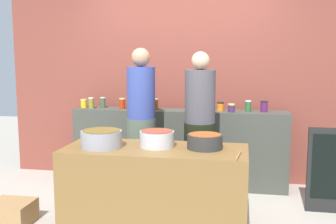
{
  "coord_description": "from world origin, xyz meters",
  "views": [
    {
      "loc": [
        0.79,
        -3.89,
        1.66
      ],
      "look_at": [
        0.0,
        0.35,
        1.05
      ],
      "focal_mm": 43.45,
      "sensor_mm": 36.0,
      "label": 1
    }
  ],
  "objects_px": {
    "cooking_pot_center": "(157,139)",
    "wooden_spoon": "(238,155)",
    "preserve_jar_3": "(122,103)",
    "preserve_jar_11": "(248,106)",
    "preserve_jar_0": "(84,103)",
    "preserve_jar_12": "(264,107)",
    "preserve_jar_10": "(231,108)",
    "cooking_pot_right": "(205,141)",
    "cooking_pot_left": "(101,139)",
    "preserve_jar_2": "(103,103)",
    "preserve_jar_9": "(221,106)",
    "preserve_jar_4": "(136,103)",
    "cook_with_tongs": "(141,132)",
    "bread_crate": "(11,213)",
    "preserve_jar_6": "(155,104)",
    "cook_in_cap": "(200,137)",
    "preserve_jar_5": "(144,103)",
    "preserve_jar_7": "(190,107)",
    "preserve_jar_8": "(198,105)",
    "preserve_jar_1": "(91,103)",
    "chalkboard_sign": "(336,171)"
  },
  "relations": [
    {
      "from": "chalkboard_sign",
      "to": "preserve_jar_1",
      "type": "bearing_deg",
      "value": 168.82
    },
    {
      "from": "preserve_jar_3",
      "to": "preserve_jar_4",
      "type": "distance_m",
      "value": 0.18
    },
    {
      "from": "preserve_jar_2",
      "to": "preserve_jar_8",
      "type": "height_order",
      "value": "preserve_jar_2"
    },
    {
      "from": "preserve_jar_3",
      "to": "preserve_jar_12",
      "type": "height_order",
      "value": "preserve_jar_3"
    },
    {
      "from": "preserve_jar_11",
      "to": "cooking_pot_left",
      "type": "relative_size",
      "value": 0.36
    },
    {
      "from": "cooking_pot_left",
      "to": "cook_with_tongs",
      "type": "height_order",
      "value": "cook_with_tongs"
    },
    {
      "from": "preserve_jar_2",
      "to": "preserve_jar_6",
      "type": "xyz_separation_m",
      "value": [
        0.7,
        -0.03,
        -0.0
      ]
    },
    {
      "from": "preserve_jar_1",
      "to": "preserve_jar_8",
      "type": "relative_size",
      "value": 1.05
    },
    {
      "from": "preserve_jar_10",
      "to": "preserve_jar_9",
      "type": "bearing_deg",
      "value": 146.0
    },
    {
      "from": "preserve_jar_5",
      "to": "preserve_jar_7",
      "type": "xyz_separation_m",
      "value": [
        0.59,
        -0.02,
        -0.02
      ]
    },
    {
      "from": "preserve_jar_6",
      "to": "preserve_jar_11",
      "type": "xyz_separation_m",
      "value": [
        1.16,
        0.01,
        -0.0
      ]
    },
    {
      "from": "preserve_jar_7",
      "to": "cooking_pot_left",
      "type": "distance_m",
      "value": 1.58
    },
    {
      "from": "cooking_pot_center",
      "to": "chalkboard_sign",
      "type": "relative_size",
      "value": 0.36
    },
    {
      "from": "cooking_pot_center",
      "to": "wooden_spoon",
      "type": "xyz_separation_m",
      "value": [
        0.76,
        -0.23,
        -0.07
      ]
    },
    {
      "from": "preserve_jar_4",
      "to": "cooking_pot_right",
      "type": "distance_m",
      "value": 1.71
    },
    {
      "from": "preserve_jar_1",
      "to": "preserve_jar_3",
      "type": "bearing_deg",
      "value": 3.36
    },
    {
      "from": "preserve_jar_3",
      "to": "preserve_jar_11",
      "type": "xyz_separation_m",
      "value": [
        1.58,
        0.04,
        -0.0
      ]
    },
    {
      "from": "preserve_jar_8",
      "to": "cooking_pot_right",
      "type": "height_order",
      "value": "preserve_jar_8"
    },
    {
      "from": "preserve_jar_2",
      "to": "preserve_jar_6",
      "type": "distance_m",
      "value": 0.7
    },
    {
      "from": "cooking_pot_left",
      "to": "wooden_spoon",
      "type": "xyz_separation_m",
      "value": [
        1.26,
        -0.11,
        -0.07
      ]
    },
    {
      "from": "cook_with_tongs",
      "to": "preserve_jar_1",
      "type": "bearing_deg",
      "value": 145.81
    },
    {
      "from": "preserve_jar_12",
      "to": "cook_in_cap",
      "type": "distance_m",
      "value": 1.01
    },
    {
      "from": "preserve_jar_1",
      "to": "wooden_spoon",
      "type": "bearing_deg",
      "value": -38.74
    },
    {
      "from": "preserve_jar_6",
      "to": "cook_in_cap",
      "type": "distance_m",
      "value": 0.96
    },
    {
      "from": "preserve_jar_0",
      "to": "cooking_pot_left",
      "type": "xyz_separation_m",
      "value": [
        0.76,
        -1.46,
        -0.14
      ]
    },
    {
      "from": "preserve_jar_7",
      "to": "preserve_jar_11",
      "type": "xyz_separation_m",
      "value": [
        0.71,
        0.04,
        0.02
      ]
    },
    {
      "from": "cooking_pot_right",
      "to": "chalkboard_sign",
      "type": "distance_m",
      "value": 1.55
    },
    {
      "from": "preserve_jar_0",
      "to": "preserve_jar_12",
      "type": "distance_m",
      "value": 2.3
    },
    {
      "from": "preserve_jar_7",
      "to": "preserve_jar_8",
      "type": "xyz_separation_m",
      "value": [
        0.1,
        0.02,
        0.02
      ]
    },
    {
      "from": "preserve_jar_11",
      "to": "cook_with_tongs",
      "type": "relative_size",
      "value": 0.08
    },
    {
      "from": "cooking_pot_right",
      "to": "cook_in_cap",
      "type": "height_order",
      "value": "cook_in_cap"
    },
    {
      "from": "preserve_jar_3",
      "to": "preserve_jar_5",
      "type": "xyz_separation_m",
      "value": [
        0.28,
        0.02,
        0.0
      ]
    },
    {
      "from": "preserve_jar_10",
      "to": "cooking_pot_right",
      "type": "relative_size",
      "value": 0.31
    },
    {
      "from": "preserve_jar_0",
      "to": "preserve_jar_2",
      "type": "bearing_deg",
      "value": 8.29
    },
    {
      "from": "bread_crate",
      "to": "cook_with_tongs",
      "type": "bearing_deg",
      "value": 39.72
    },
    {
      "from": "preserve_jar_9",
      "to": "cooking_pot_right",
      "type": "distance_m",
      "value": 1.37
    },
    {
      "from": "wooden_spoon",
      "to": "bread_crate",
      "type": "bearing_deg",
      "value": 178.24
    },
    {
      "from": "preserve_jar_4",
      "to": "bread_crate",
      "type": "distance_m",
      "value": 2.0
    },
    {
      "from": "cooking_pot_center",
      "to": "chalkboard_sign",
      "type": "distance_m",
      "value": 1.94
    },
    {
      "from": "wooden_spoon",
      "to": "preserve_jar_3",
      "type": "bearing_deg",
      "value": 133.91
    },
    {
      "from": "cooking_pot_right",
      "to": "preserve_jar_11",
      "type": "bearing_deg",
      "value": 73.62
    },
    {
      "from": "preserve_jar_10",
      "to": "preserve_jar_11",
      "type": "xyz_separation_m",
      "value": [
        0.2,
        0.08,
        0.02
      ]
    },
    {
      "from": "preserve_jar_0",
      "to": "preserve_jar_10",
      "type": "bearing_deg",
      "value": -1.95
    },
    {
      "from": "preserve_jar_8",
      "to": "preserve_jar_10",
      "type": "relative_size",
      "value": 1.33
    },
    {
      "from": "preserve_jar_6",
      "to": "preserve_jar_12",
      "type": "xyz_separation_m",
      "value": [
        1.35,
        0.01,
        -0.0
      ]
    },
    {
      "from": "cooking_pot_left",
      "to": "preserve_jar_1",
      "type": "bearing_deg",
      "value": 114.49
    },
    {
      "from": "preserve_jar_12",
      "to": "cook_in_cap",
      "type": "xyz_separation_m",
      "value": [
        -0.71,
        -0.68,
        -0.27
      ]
    },
    {
      "from": "preserve_jar_10",
      "to": "cooking_pot_center",
      "type": "height_order",
      "value": "preserve_jar_10"
    },
    {
      "from": "preserve_jar_0",
      "to": "cook_with_tongs",
      "type": "distance_m",
      "value": 1.12
    },
    {
      "from": "preserve_jar_9",
      "to": "cook_in_cap",
      "type": "height_order",
      "value": "cook_in_cap"
    }
  ]
}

